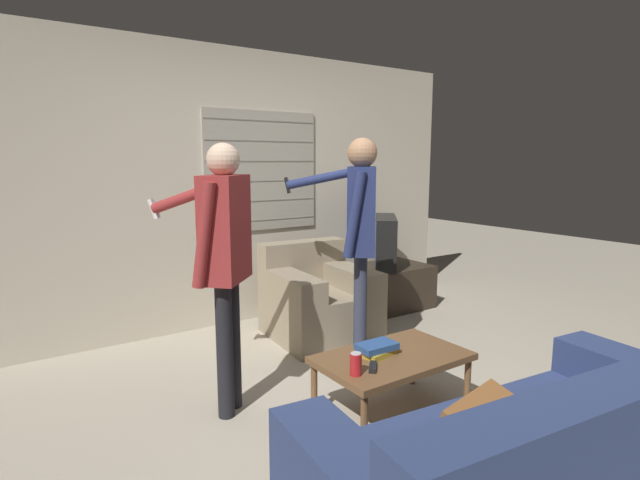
{
  "coord_description": "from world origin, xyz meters",
  "views": [
    {
      "loc": [
        -1.95,
        -2.28,
        1.54
      ],
      "look_at": [
        -0.03,
        0.51,
        1.0
      ],
      "focal_mm": 28.0,
      "sensor_mm": 36.0,
      "label": 1
    }
  ],
  "objects": [
    {
      "name": "spare_remote",
      "position": [
        -0.2,
        -0.26,
        0.39
      ],
      "size": [
        0.12,
        0.12,
        0.02
      ],
      "rotation": [
        0.0,
        0.0,
        -0.76
      ],
      "color": "black",
      "rests_on": "coffee_table"
    },
    {
      "name": "coffee_table",
      "position": [
        0.03,
        -0.17,
        0.34
      ],
      "size": [
        0.9,
        0.55,
        0.38
      ],
      "color": "brown",
      "rests_on": "ground_plane"
    },
    {
      "name": "tv_stand",
      "position": [
        1.48,
        1.52,
        0.23
      ],
      "size": [
        0.94,
        0.59,
        0.45
      ],
      "color": "#33281E",
      "rests_on": "ground_plane"
    },
    {
      "name": "person_right_standing",
      "position": [
        0.39,
        0.61,
        1.09
      ],
      "size": [
        0.55,
        0.85,
        1.71
      ],
      "rotation": [
        0.0,
        0.0,
        0.88
      ],
      "color": "#33384C",
      "rests_on": "ground_plane"
    },
    {
      "name": "tv",
      "position": [
        1.48,
        1.53,
        0.71
      ],
      "size": [
        0.63,
        0.7,
        0.52
      ],
      "rotation": [
        0.0,
        0.0,
        4.01
      ],
      "color": "black",
      "rests_on": "tv_stand"
    },
    {
      "name": "ground_plane",
      "position": [
        0.0,
        0.0,
        0.0
      ],
      "size": [
        16.0,
        16.0,
        0.0
      ],
      "primitive_type": "plane",
      "color": "#B2A893"
    },
    {
      "name": "book_stack",
      "position": [
        -0.04,
        -0.11,
        0.42
      ],
      "size": [
        0.25,
        0.19,
        0.07
      ],
      "color": "gold",
      "rests_on": "coffee_table"
    },
    {
      "name": "person_left_standing",
      "position": [
        -0.78,
        0.44,
        1.03
      ],
      "size": [
        0.49,
        0.78,
        1.64
      ],
      "rotation": [
        0.0,
        0.0,
        0.78
      ],
      "color": "black",
      "rests_on": "ground_plane"
    },
    {
      "name": "armchair_beige",
      "position": [
        0.44,
        1.25,
        0.32
      ],
      "size": [
        0.88,
        0.92,
        0.81
      ],
      "rotation": [
        0.0,
        0.0,
        3.06
      ],
      "color": "gray",
      "rests_on": "ground_plane"
    },
    {
      "name": "wall_back",
      "position": [
        0.01,
        2.03,
        1.28
      ],
      "size": [
        5.2,
        0.08,
        2.55
      ],
      "color": "beige",
      "rests_on": "ground_plane"
    },
    {
      "name": "soda_can",
      "position": [
        -0.33,
        -0.26,
        0.44
      ],
      "size": [
        0.07,
        0.07,
        0.13
      ],
      "color": "red",
      "rests_on": "coffee_table"
    },
    {
      "name": "couch_blue",
      "position": [
        -0.22,
        -1.3,
        0.31
      ],
      "size": [
        1.98,
        1.1,
        0.84
      ],
      "rotation": [
        0.0,
        0.0,
        -0.11
      ],
      "color": "navy",
      "rests_on": "ground_plane"
    }
  ]
}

